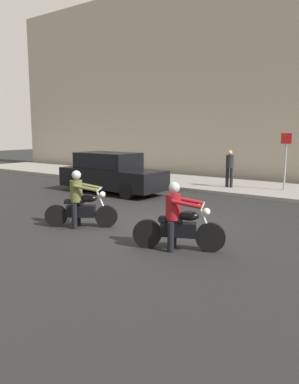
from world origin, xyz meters
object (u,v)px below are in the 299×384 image
motorcycle_with_rider_crimson (178,222)px  pedestrian_bystander (230,166)px  street_sign_post (286,155)px  parked_sedan_black (111,172)px  motorcycle_with_rider_olive (80,204)px

motorcycle_with_rider_crimson → pedestrian_bystander: 9.15m
motorcycle_with_rider_crimson → street_sign_post: street_sign_post is taller
parked_sedan_black → street_sign_post: bearing=35.5°
motorcycle_with_rider_crimson → parked_sedan_black: (-6.59, 4.98, 0.25)m
pedestrian_bystander → motorcycle_with_rider_olive: bearing=-92.9°
motorcycle_with_rider_crimson → motorcycle_with_rider_olive: bearing=177.9°
motorcycle_with_rider_crimson → parked_sedan_black: size_ratio=0.41×
motorcycle_with_rider_olive → parked_sedan_black: parked_sedan_black is taller
street_sign_post → pedestrian_bystander: size_ratio=1.48×
parked_sedan_black → pedestrian_bystander: 5.27m
parked_sedan_black → pedestrian_bystander: size_ratio=2.90×
motorcycle_with_rider_olive → street_sign_post: 9.58m
street_sign_post → parked_sedan_black: bearing=-144.5°
motorcycle_with_rider_crimson → motorcycle_with_rider_olive: 3.27m
motorcycle_with_rider_olive → pedestrian_bystander: 8.58m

